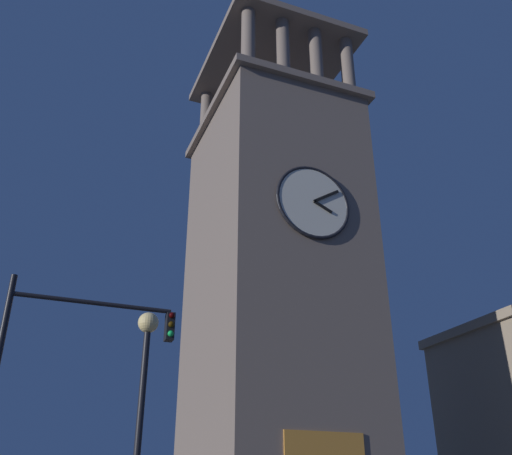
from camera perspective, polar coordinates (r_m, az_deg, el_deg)
The scene contains 3 objects.
clocktower at distance 27.03m, azimuth 1.98°, elevation -6.46°, with size 7.42×8.85×26.76m.
traffic_signal_near at distance 14.94m, azimuth -19.75°, elevation -13.40°, with size 4.24×0.41×6.80m.
street_lamp at distance 12.23m, azimuth -11.31°, elevation -15.69°, with size 0.44×0.44×5.34m.
Camera 1 is at (8.87, 20.71, 1.59)m, focal length 39.92 mm.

